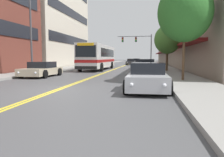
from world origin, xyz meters
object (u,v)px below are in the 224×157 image
(car_dark_grey_moving_second, at_px, (131,62))
(street_lamp_left_near, at_px, (35,21))
(city_bus, at_px, (99,56))
(car_black_parked_right_far, at_px, (147,63))
(car_champagne_parked_left_near, at_px, (42,70))
(car_slate_blue_parked_right_mid, at_px, (146,67))
(car_beige_parked_right_end, at_px, (146,62))
(street_tree_right_mid, at_px, (167,40))
(car_charcoal_moving_lead, at_px, (137,61))
(car_silver_parked_right_foreground, at_px, (147,78))
(street_tree_right_near, at_px, (185,12))
(car_navy_parked_left_mid, at_px, (99,63))
(fire_hydrant, at_px, (163,68))
(traffic_signal_mast, at_px, (139,43))

(car_dark_grey_moving_second, relative_size, street_lamp_left_near, 0.61)
(city_bus, xyz_separation_m, car_black_parked_right_far, (6.41, 12.65, -1.18))
(car_champagne_parked_left_near, distance_m, car_slate_blue_parked_right_mid, 9.81)
(car_beige_parked_right_end, height_order, street_tree_right_mid, street_tree_right_mid)
(car_dark_grey_moving_second, bearing_deg, car_charcoal_moving_lead, 85.49)
(car_silver_parked_right_foreground, bearing_deg, car_slate_blue_parked_right_mid, 90.34)
(car_black_parked_right_far, distance_m, street_tree_right_near, 27.21)
(car_slate_blue_parked_right_mid, height_order, car_beige_parked_right_end, car_slate_blue_parked_right_mid)
(car_champagne_parked_left_near, relative_size, car_beige_parked_right_end, 1.13)
(car_silver_parked_right_foreground, bearing_deg, city_bus, 109.57)
(car_navy_parked_left_mid, height_order, street_lamp_left_near, street_lamp_left_near)
(street_tree_right_mid, bearing_deg, fire_hydrant, -102.41)
(car_champagne_parked_left_near, relative_size, traffic_signal_mast, 0.72)
(car_black_parked_right_far, distance_m, street_tree_right_mid, 16.99)
(car_champagne_parked_left_near, bearing_deg, car_slate_blue_parked_right_mid, 28.36)
(car_silver_parked_right_foreground, bearing_deg, car_dark_grey_moving_second, 95.17)
(car_slate_blue_parked_right_mid, xyz_separation_m, car_dark_grey_moving_second, (-3.34, 26.58, -0.04))
(car_black_parked_right_far, distance_m, car_charcoal_moving_lead, 17.13)
(street_tree_right_near, bearing_deg, car_charcoal_moving_lead, 96.37)
(car_champagne_parked_left_near, height_order, street_lamp_left_near, street_lamp_left_near)
(car_silver_parked_right_foreground, bearing_deg, car_champagne_parked_left_near, 143.58)
(car_champagne_parked_left_near, bearing_deg, car_navy_parked_left_mid, 90.29)
(car_champagne_parked_left_near, height_order, street_tree_right_mid, street_tree_right_mid)
(car_silver_parked_right_foreground, height_order, street_lamp_left_near, street_lamp_left_near)
(car_slate_blue_parked_right_mid, distance_m, street_tree_right_near, 8.52)
(street_tree_right_near, bearing_deg, street_lamp_left_near, 165.94)
(street_tree_right_near, bearing_deg, fire_hydrant, 95.51)
(car_black_parked_right_far, bearing_deg, car_navy_parked_left_mid, -170.96)
(street_tree_right_mid, bearing_deg, car_silver_parked_right_foreground, -98.79)
(car_slate_blue_parked_right_mid, distance_m, car_dark_grey_moving_second, 26.79)
(traffic_signal_mast, height_order, street_tree_right_mid, traffic_signal_mast)
(car_silver_parked_right_foreground, xyz_separation_m, car_dark_grey_moving_second, (-3.41, 37.66, 0.01))
(car_slate_blue_parked_right_mid, distance_m, car_black_parked_right_far, 19.55)
(car_navy_parked_left_mid, relative_size, fire_hydrant, 5.38)
(car_champagne_parked_left_near, bearing_deg, car_beige_parked_right_end, 74.26)
(car_charcoal_moving_lead, distance_m, fire_hydrant, 36.59)
(car_champagne_parked_left_near, bearing_deg, street_tree_right_mid, 35.01)
(traffic_signal_mast, height_order, street_lamp_left_near, street_lamp_left_near)
(car_champagne_parked_left_near, relative_size, car_charcoal_moving_lead, 1.10)
(car_black_parked_right_far, height_order, traffic_signal_mast, traffic_signal_mast)
(street_lamp_left_near, bearing_deg, car_black_parked_right_far, 68.64)
(car_charcoal_moving_lead, bearing_deg, car_navy_parked_left_mid, -108.64)
(city_bus, distance_m, street_lamp_left_near, 12.01)
(car_black_parked_right_far, distance_m, traffic_signal_mast, 4.16)
(car_beige_parked_right_end, xyz_separation_m, fire_hydrant, (1.57, -26.01, -0.02))
(car_navy_parked_left_mid, distance_m, street_lamp_left_near, 22.90)
(car_slate_blue_parked_right_mid, distance_m, fire_hydrant, 1.62)
(car_slate_blue_parked_right_mid, bearing_deg, street_tree_right_mid, 52.88)
(car_champagne_parked_left_near, height_order, fire_hydrant, car_champagne_parked_left_near)
(car_dark_grey_moving_second, relative_size, street_tree_right_near, 0.77)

